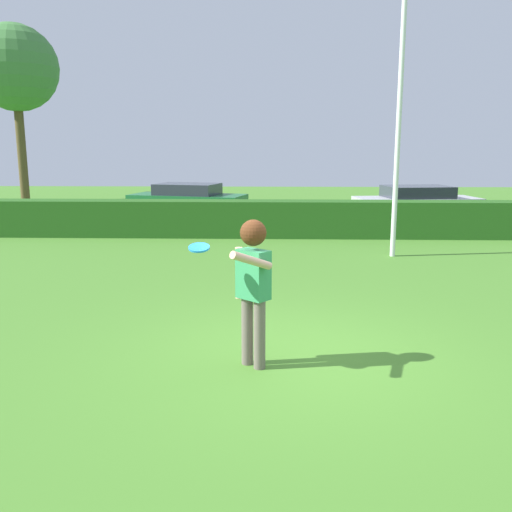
# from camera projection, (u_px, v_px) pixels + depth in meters

# --- Properties ---
(ground_plane) EXTENTS (60.00, 60.00, 0.00)m
(ground_plane) POSITION_uv_depth(u_px,v_px,m) (294.00, 357.00, 6.91)
(ground_plane) COLOR #467E29
(person) EXTENTS (0.47, 0.83, 1.77)m
(person) POSITION_uv_depth(u_px,v_px,m) (253.00, 277.00, 6.43)
(person) COLOR #6E6058
(person) RESTS_ON ground
(frisbee) EXTENTS (0.24, 0.24, 0.08)m
(frisbee) POSITION_uv_depth(u_px,v_px,m) (199.00, 248.00, 6.12)
(frisbee) COLOR #268CE5
(lamppost) EXTENTS (0.24, 0.24, 6.72)m
(lamppost) POSITION_uv_depth(u_px,v_px,m) (400.00, 98.00, 12.59)
(lamppost) COLOR silver
(lamppost) RESTS_ON ground
(hedge_row) EXTENTS (22.20, 0.90, 1.05)m
(hedge_row) POSITION_uv_depth(u_px,v_px,m) (283.00, 219.00, 16.06)
(hedge_row) COLOR #25591A
(hedge_row) RESTS_ON ground
(parked_car_green) EXTENTS (4.48, 2.64, 1.25)m
(parked_car_green) POSITION_uv_depth(u_px,v_px,m) (188.00, 199.00, 20.47)
(parked_car_green) COLOR #1E6633
(parked_car_green) RESTS_ON ground
(parked_car_silver) EXTENTS (4.40, 2.28, 1.25)m
(parked_car_silver) POSITION_uv_depth(u_px,v_px,m) (417.00, 202.00, 19.25)
(parked_car_silver) COLOR #B7B7BC
(parked_car_silver) RESTS_ON ground
(willow_tree) EXTENTS (3.32, 3.32, 7.26)m
(willow_tree) POSITION_uv_depth(u_px,v_px,m) (15.00, 69.00, 21.44)
(willow_tree) COLOR brown
(willow_tree) RESTS_ON ground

